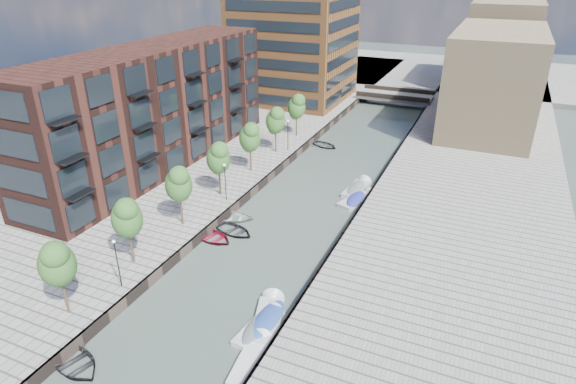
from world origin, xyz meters
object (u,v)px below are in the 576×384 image
Objects in this scene: sloop_0 at (75,366)px; motorboat_0 at (269,317)px; bridge at (395,96)px; motorboat_3 at (358,199)px; sloop_4 at (324,146)px; tree_4 at (250,136)px; motorboat_2 at (254,356)px; tree_3 at (218,157)px; sloop_2 at (212,239)px; tree_6 at (297,106)px; tree_0 at (57,262)px; tree_5 at (275,120)px; tree_1 at (127,217)px; car at (440,126)px; motorboat_4 at (358,188)px; sloop_1 at (234,232)px; sloop_3 at (234,219)px; tree_2 at (178,183)px; motorboat_1 at (261,326)px.

motorboat_0 is at bearing -29.62° from sloop_0.
bridge is 40.99m from motorboat_3.
tree_4 is at bearing -176.50° from sloop_4.
tree_3 is at bearing 126.23° from motorboat_2.
tree_6 is at bearing 19.19° from sloop_2.
tree_0 is 1.00× the size of tree_5.
tree_1 is 1.45× the size of car.
motorboat_4 is at bearing 61.28° from tree_1.
tree_4 is 31.63m from sloop_0.
tree_4 reaches higher than car.
sloop_1 reaches higher than sloop_4.
tree_6 is at bearing 90.00° from tree_0.
bridge is 2.18× the size of tree_6.
sloop_3 is at bearing -72.39° from tree_4.
tree_5 reaches higher than sloop_0.
tree_6 is 24.55m from sloop_3.
tree_5 reaches higher than motorboat_4.
car is at bearing 64.34° from tree_2.
motorboat_0 is 1.20× the size of motorboat_1.
tree_6 is at bearing 90.00° from tree_2.
motorboat_4 is (12.64, -11.93, -5.10)m from tree_6.
car is at bearing 78.69° from motorboat_3.
car reaches higher than motorboat_0.
tree_5 is 1.45× the size of car.
sloop_0 is 1.14× the size of sloop_4.
tree_2 is 1.00× the size of tree_6.
sloop_0 is (3.33, -17.00, -5.31)m from tree_2.
tree_3 is 1.22× the size of motorboat_2.
tree_3 is at bearing 37.05° from sloop_2.
sloop_1 is 39.28m from car.
motorboat_0 is (12.94, 6.15, -5.09)m from tree_0.
motorboat_3 reaches higher than motorboat_1.
sloop_0 is 1.11× the size of sloop_3.
tree_2 is 1.25× the size of motorboat_1.
motorboat_4 is (12.64, 2.07, -5.10)m from tree_4.
tree_1 is at bearing -123.55° from motorboat_3.
motorboat_2 is at bearing -85.51° from bridge.
tree_2 is 1.39× the size of sloop_3.
car is at bearing 67.87° from tree_1.
sloop_1 is at bearing 127.66° from motorboat_1.
sloop_1 is (4.41, -19.03, -5.31)m from tree_5.
tree_2 reaches higher than sloop_2.
motorboat_2 is (13.66, -11.64, -5.22)m from tree_2.
tree_3 reaches higher than sloop_4.
sloop_0 reaches higher than sloop_4.
sloop_4 is at bearing 122.22° from motorboat_3.
sloop_2 is 0.87× the size of motorboat_3.
tree_5 is at bearing 90.00° from tree_4.
tree_4 is at bearing 1.81° from sloop_3.
motorboat_2 is at bearing -87.90° from motorboat_4.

